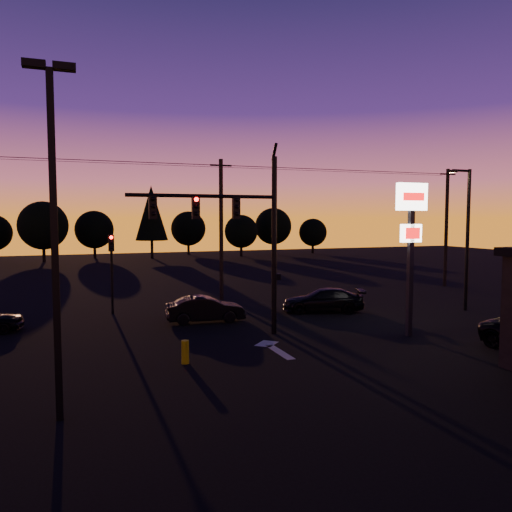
{
  "coord_description": "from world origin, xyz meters",
  "views": [
    {
      "loc": [
        -7.16,
        -16.69,
        5.27
      ],
      "look_at": [
        1.0,
        5.0,
        3.5
      ],
      "focal_mm": 35.0,
      "sensor_mm": 36.0,
      "label": 1
    }
  ],
  "objects_px": {
    "bollard": "(185,352)",
    "streetlight": "(466,233)",
    "car_mid": "(205,309)",
    "pylon_sign": "(411,226)",
    "car_right": "(323,300)",
    "secondary_signal": "(112,262)",
    "traffic_signal_mast": "(241,226)",
    "parking_lot_light": "(54,218)"
  },
  "relations": [
    {
      "from": "car_mid",
      "to": "car_right",
      "type": "height_order",
      "value": "car_right"
    },
    {
      "from": "bollard",
      "to": "car_right",
      "type": "distance_m",
      "value": 11.86
    },
    {
      "from": "traffic_signal_mast",
      "to": "parking_lot_light",
      "type": "bearing_deg",
      "value": -136.63
    },
    {
      "from": "secondary_signal",
      "to": "car_mid",
      "type": "height_order",
      "value": "secondary_signal"
    },
    {
      "from": "secondary_signal",
      "to": "parking_lot_light",
      "type": "height_order",
      "value": "parking_lot_light"
    },
    {
      "from": "car_mid",
      "to": "secondary_signal",
      "type": "bearing_deg",
      "value": 52.85
    },
    {
      "from": "secondary_signal",
      "to": "bollard",
      "type": "xyz_separation_m",
      "value": [
        1.68,
        -10.69,
        -2.44
      ]
    },
    {
      "from": "streetlight",
      "to": "traffic_signal_mast",
      "type": "bearing_deg",
      "value": -173.86
    },
    {
      "from": "parking_lot_light",
      "to": "traffic_signal_mast",
      "type": "bearing_deg",
      "value": 43.37
    },
    {
      "from": "streetlight",
      "to": "car_right",
      "type": "distance_m",
      "value": 8.97
    },
    {
      "from": "bollard",
      "to": "streetlight",
      "type": "bearing_deg",
      "value": 15.26
    },
    {
      "from": "secondary_signal",
      "to": "pylon_sign",
      "type": "xyz_separation_m",
      "value": [
        12.0,
        -9.99,
        2.05
      ]
    },
    {
      "from": "parking_lot_light",
      "to": "secondary_signal",
      "type": "bearing_deg",
      "value": 80.21
    },
    {
      "from": "parking_lot_light",
      "to": "bollard",
      "type": "relative_size",
      "value": 10.73
    },
    {
      "from": "traffic_signal_mast",
      "to": "car_mid",
      "type": "relative_size",
      "value": 2.16
    },
    {
      "from": "car_mid",
      "to": "pylon_sign",
      "type": "bearing_deg",
      "value": -123.16
    },
    {
      "from": "secondary_signal",
      "to": "car_mid",
      "type": "distance_m",
      "value": 6.13
    },
    {
      "from": "streetlight",
      "to": "bollard",
      "type": "relative_size",
      "value": 9.39
    },
    {
      "from": "parking_lot_light",
      "to": "streetlight",
      "type": "bearing_deg",
      "value": 21.65
    },
    {
      "from": "traffic_signal_mast",
      "to": "bollard",
      "type": "relative_size",
      "value": 10.08
    },
    {
      "from": "secondary_signal",
      "to": "car_right",
      "type": "distance_m",
      "value": 11.89
    },
    {
      "from": "pylon_sign",
      "to": "car_mid",
      "type": "bearing_deg",
      "value": 141.69
    },
    {
      "from": "traffic_signal_mast",
      "to": "pylon_sign",
      "type": "relative_size",
      "value": 1.26
    },
    {
      "from": "traffic_signal_mast",
      "to": "car_right",
      "type": "xyz_separation_m",
      "value": [
        6.24,
        3.95,
        -4.28
      ]
    },
    {
      "from": "secondary_signal",
      "to": "car_right",
      "type": "relative_size",
      "value": 0.96
    },
    {
      "from": "parking_lot_light",
      "to": "pylon_sign",
      "type": "xyz_separation_m",
      "value": [
        14.5,
        4.5,
        -0.36
      ]
    },
    {
      "from": "bollard",
      "to": "car_mid",
      "type": "height_order",
      "value": "car_mid"
    },
    {
      "from": "bollard",
      "to": "secondary_signal",
      "type": "bearing_deg",
      "value": 98.92
    },
    {
      "from": "traffic_signal_mast",
      "to": "pylon_sign",
      "type": "bearing_deg",
      "value": -19.36
    },
    {
      "from": "secondary_signal",
      "to": "streetlight",
      "type": "xyz_separation_m",
      "value": [
        18.91,
        -5.99,
        1.56
      ]
    },
    {
      "from": "pylon_sign",
      "to": "car_right",
      "type": "bearing_deg",
      "value": 97.62
    },
    {
      "from": "car_right",
      "to": "parking_lot_light",
      "type": "bearing_deg",
      "value": -31.53
    },
    {
      "from": "pylon_sign",
      "to": "car_right",
      "type": "xyz_separation_m",
      "value": [
        -0.86,
        6.45,
        -4.25
      ]
    },
    {
      "from": "secondary_signal",
      "to": "car_right",
      "type": "height_order",
      "value": "secondary_signal"
    },
    {
      "from": "pylon_sign",
      "to": "streetlight",
      "type": "bearing_deg",
      "value": 30.08
    },
    {
      "from": "secondary_signal",
      "to": "parking_lot_light",
      "type": "xyz_separation_m",
      "value": [
        -2.5,
        -14.49,
        2.41
      ]
    },
    {
      "from": "traffic_signal_mast",
      "to": "car_right",
      "type": "height_order",
      "value": "traffic_signal_mast"
    },
    {
      "from": "car_right",
      "to": "pylon_sign",
      "type": "bearing_deg",
      "value": 27.34
    },
    {
      "from": "parking_lot_light",
      "to": "car_mid",
      "type": "distance_m",
      "value": 13.41
    },
    {
      "from": "pylon_sign",
      "to": "car_right",
      "type": "relative_size",
      "value": 1.5
    },
    {
      "from": "traffic_signal_mast",
      "to": "pylon_sign",
      "type": "xyz_separation_m",
      "value": [
        7.1,
        -2.49,
        -0.02
      ]
    },
    {
      "from": "traffic_signal_mast",
      "to": "car_mid",
      "type": "bearing_deg",
      "value": 100.39
    }
  ]
}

